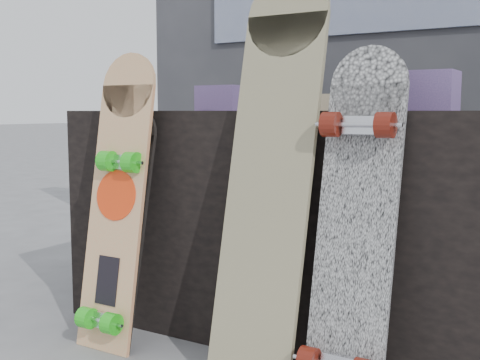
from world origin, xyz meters
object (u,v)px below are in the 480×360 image
Objects in this scene: longboard_celtic at (271,162)px; longboard_cascadia at (355,219)px; skateboard_dark at (120,227)px; longboard_geisha at (118,191)px; vendor_table at (289,221)px.

longboard_celtic is 1.24× the size of longboard_cascadia.
skateboard_dark is at bearing -177.20° from longboard_cascadia.
vendor_table is at bearing 43.69° from longboard_geisha.
vendor_table is 1.31× the size of longboard_celtic.
vendor_table is 0.57m from longboard_cascadia.
longboard_cascadia reaches higher than vendor_table.
longboard_geisha reaches higher than skateboard_dark.
longboard_cascadia is at bearing -4.00° from longboard_celtic.
skateboard_dark is (0.02, -0.01, -0.12)m from longboard_geisha.
vendor_table is at bearing 108.39° from longboard_celtic.
longboard_geisha is at bearing 139.98° from skateboard_dark.
longboard_celtic is 0.31m from longboard_cascadia.
longboard_cascadia is at bearing -44.92° from vendor_table.
longboard_geisha is 0.83m from longboard_cascadia.
longboard_celtic reaches higher than longboard_geisha.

